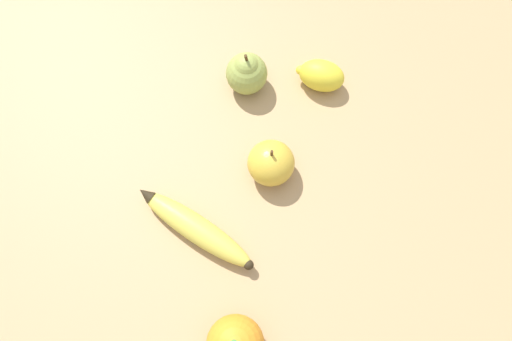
{
  "coord_description": "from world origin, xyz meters",
  "views": [
    {
      "loc": [
        0.25,
        -0.01,
        0.76
      ],
      "look_at": [
        -0.03,
        0.04,
        0.03
      ],
      "focal_mm": 35.0,
      "sensor_mm": 36.0,
      "label": 1
    }
  ],
  "objects_px": {
    "apple": "(271,163)",
    "lemon": "(321,75)",
    "banana": "(195,228)",
    "pear": "(247,72)"
  },
  "relations": [
    {
      "from": "pear",
      "to": "lemon",
      "type": "bearing_deg",
      "value": 80.52
    },
    {
      "from": "banana",
      "to": "apple",
      "type": "relative_size",
      "value": 2.16
    },
    {
      "from": "lemon",
      "to": "apple",
      "type": "bearing_deg",
      "value": -38.45
    },
    {
      "from": "apple",
      "to": "lemon",
      "type": "distance_m",
      "value": 0.18
    },
    {
      "from": "pear",
      "to": "apple",
      "type": "xyz_separation_m",
      "value": [
        0.17,
        0.01,
        -0.01
      ]
    },
    {
      "from": "banana",
      "to": "lemon",
      "type": "relative_size",
      "value": 1.85
    },
    {
      "from": "banana",
      "to": "apple",
      "type": "xyz_separation_m",
      "value": [
        -0.08,
        0.13,
        0.01
      ]
    },
    {
      "from": "apple",
      "to": "pear",
      "type": "bearing_deg",
      "value": -176.58
    },
    {
      "from": "pear",
      "to": "apple",
      "type": "relative_size",
      "value": 1.11
    },
    {
      "from": "pear",
      "to": "lemon",
      "type": "relative_size",
      "value": 0.95
    }
  ]
}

